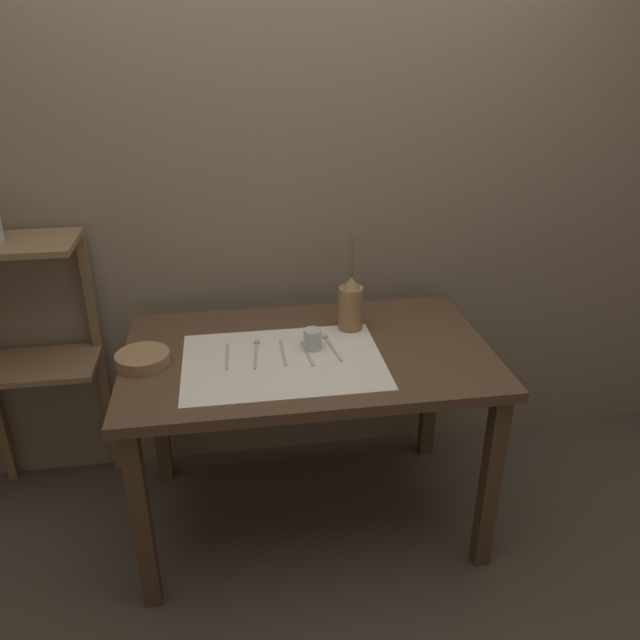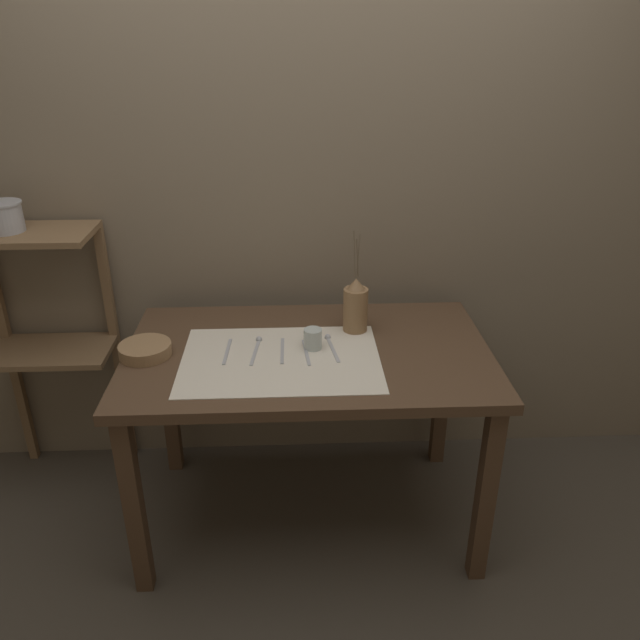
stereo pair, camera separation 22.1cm
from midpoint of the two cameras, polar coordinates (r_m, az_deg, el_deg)
ground_plane at (r=2.77m, az=-3.35°, el=-17.40°), size 12.00×12.00×0.00m
stone_wall_back at (r=2.65m, az=-5.16°, el=10.32°), size 7.00×0.06×2.40m
wooden_table at (r=2.36m, az=-3.77°, el=-4.93°), size 1.35×0.82×0.79m
wooden_shelf_unit at (r=2.78m, az=-27.29°, el=-0.48°), size 0.50×0.30×1.16m
linen_cloth at (r=2.24m, az=-6.23°, el=-3.83°), size 0.71×0.51×0.00m
pitcher_with_flowers at (r=2.42m, az=0.22°, el=1.31°), size 0.10×0.10×0.41m
wooden_bowl at (r=2.32m, az=-18.57°, el=-3.46°), size 0.19×0.19×0.04m
glass_tumbler_near at (r=2.30m, az=-3.42°, el=-1.82°), size 0.07×0.07×0.08m
knife_center at (r=2.30m, az=-11.23°, el=-3.35°), size 0.02×0.20×0.00m
spoon_inner at (r=2.33m, az=-8.54°, el=-2.58°), size 0.04×0.21×0.02m
fork_outer at (r=2.29m, az=-6.18°, el=-3.05°), size 0.01×0.20×0.00m
fork_inner at (r=2.28m, az=-3.96°, el=-3.10°), size 0.03×0.20×0.00m
spoon_outer at (r=2.35m, az=-1.92°, el=-2.05°), size 0.05×0.21×0.02m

